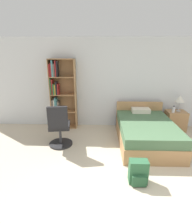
{
  "coord_description": "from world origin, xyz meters",
  "views": [
    {
      "loc": [
        -0.66,
        -1.95,
        2.14
      ],
      "look_at": [
        -0.79,
        1.98,
        0.83
      ],
      "focal_mm": 28.0,
      "sensor_mm": 36.0,
      "label": 1
    }
  ],
  "objects_px": {
    "office_chair": "(59,128)",
    "water_bottle": "(174,109)",
    "nightstand": "(175,121)",
    "table_lamp": "(180,99)",
    "backpack_green": "(138,172)",
    "bookshelf": "(60,94)",
    "bed": "(145,131)"
  },
  "relations": [
    {
      "from": "table_lamp",
      "to": "backpack_green",
      "type": "bearing_deg",
      "value": -124.16
    },
    {
      "from": "backpack_green",
      "to": "bookshelf",
      "type": "bearing_deg",
      "value": 127.68
    },
    {
      "from": "bookshelf",
      "to": "nightstand",
      "type": "bearing_deg",
      "value": -1.87
    },
    {
      "from": "office_chair",
      "to": "nightstand",
      "type": "height_order",
      "value": "office_chair"
    },
    {
      "from": "bookshelf",
      "to": "table_lamp",
      "type": "height_order",
      "value": "bookshelf"
    },
    {
      "from": "bookshelf",
      "to": "table_lamp",
      "type": "distance_m",
      "value": 3.44
    },
    {
      "from": "bookshelf",
      "to": "water_bottle",
      "type": "xyz_separation_m",
      "value": [
        3.25,
        -0.22,
        -0.37
      ]
    },
    {
      "from": "nightstand",
      "to": "office_chair",
      "type": "bearing_deg",
      "value": -160.93
    },
    {
      "from": "bed",
      "to": "water_bottle",
      "type": "height_order",
      "value": "bed"
    },
    {
      "from": "table_lamp",
      "to": "backpack_green",
      "type": "height_order",
      "value": "table_lamp"
    },
    {
      "from": "office_chair",
      "to": "backpack_green",
      "type": "relative_size",
      "value": 2.48
    },
    {
      "from": "office_chair",
      "to": "backpack_green",
      "type": "bearing_deg",
      "value": -36.56
    },
    {
      "from": "water_bottle",
      "to": "backpack_green",
      "type": "height_order",
      "value": "water_bottle"
    },
    {
      "from": "water_bottle",
      "to": "backpack_green",
      "type": "relative_size",
      "value": 0.45
    },
    {
      "from": "nightstand",
      "to": "bed",
      "type": "bearing_deg",
      "value": -143.3
    },
    {
      "from": "office_chair",
      "to": "water_bottle",
      "type": "relative_size",
      "value": 5.47
    },
    {
      "from": "bookshelf",
      "to": "bed",
      "type": "distance_m",
      "value": 2.61
    },
    {
      "from": "bookshelf",
      "to": "bed",
      "type": "xyz_separation_m",
      "value": [
        2.33,
        -0.9,
        -0.74
      ]
    },
    {
      "from": "office_chair",
      "to": "nightstand",
      "type": "relative_size",
      "value": 1.85
    },
    {
      "from": "nightstand",
      "to": "backpack_green",
      "type": "xyz_separation_m",
      "value": [
        -1.52,
        -2.31,
        -0.08
      ]
    },
    {
      "from": "bookshelf",
      "to": "water_bottle",
      "type": "distance_m",
      "value": 3.28
    },
    {
      "from": "bed",
      "to": "backpack_green",
      "type": "relative_size",
      "value": 4.62
    },
    {
      "from": "bed",
      "to": "water_bottle",
      "type": "distance_m",
      "value": 1.2
    },
    {
      "from": "office_chair",
      "to": "water_bottle",
      "type": "xyz_separation_m",
      "value": [
        3.02,
        0.98,
        0.18
      ]
    },
    {
      "from": "nightstand",
      "to": "table_lamp",
      "type": "relative_size",
      "value": 1.23
    },
    {
      "from": "bed",
      "to": "water_bottle",
      "type": "relative_size",
      "value": 10.18
    },
    {
      "from": "water_bottle",
      "to": "backpack_green",
      "type": "distance_m",
      "value": 2.64
    },
    {
      "from": "backpack_green",
      "to": "water_bottle",
      "type": "bearing_deg",
      "value": 57.87
    },
    {
      "from": "office_chair",
      "to": "water_bottle",
      "type": "distance_m",
      "value": 3.18
    },
    {
      "from": "bookshelf",
      "to": "office_chair",
      "type": "distance_m",
      "value": 1.34
    },
    {
      "from": "table_lamp",
      "to": "backpack_green",
      "type": "relative_size",
      "value": 1.09
    },
    {
      "from": "table_lamp",
      "to": "water_bottle",
      "type": "relative_size",
      "value": 2.39
    }
  ]
}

